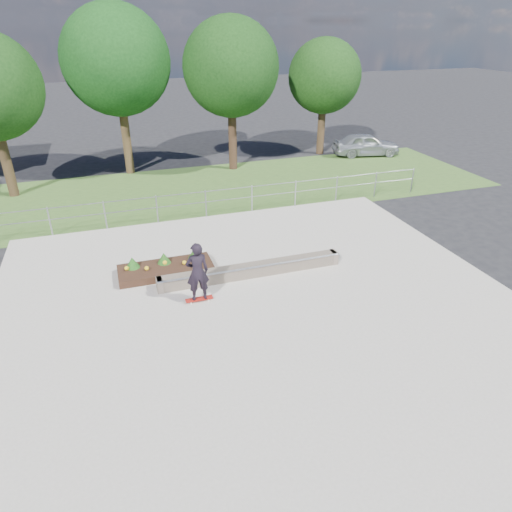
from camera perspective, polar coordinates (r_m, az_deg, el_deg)
The scene contains 11 objects.
ground at distance 12.90m, azimuth 1.26°, elevation -7.40°, with size 120.00×120.00×0.00m, color black.
grass_verge at distance 22.51m, azimuth -8.19°, elevation 8.03°, with size 30.00×8.00×0.02m, color #325020.
concrete_slab at distance 12.88m, azimuth 1.26°, elevation -7.29°, with size 15.00×15.00×0.06m, color #9B9489.
fence at distance 19.01m, azimuth -6.31°, elevation 6.93°, with size 20.06×0.06×1.20m.
tree_mid_left at distance 25.06m, azimuth -17.06°, elevation 22.28°, with size 5.25×5.25×8.25m.
tree_mid_right at distance 24.95m, azimuth -3.15°, elevation 22.44°, with size 4.90×4.90×7.70m.
tree_far_right at distance 28.56m, azimuth 8.55°, elevation 21.30°, with size 4.20×4.20×6.60m.
grind_ledge at distance 14.56m, azimuth -0.57°, elevation -1.77°, with size 6.00×0.44×0.43m.
planter_bed at distance 15.05m, azimuth -11.25°, elevation -1.40°, with size 3.00×1.20×0.61m.
skateboarder at distance 12.99m, azimuth -7.34°, elevation -2.00°, with size 0.80×0.43×1.87m.
parked_car at distance 29.25m, azimuth 13.59°, elevation 13.41°, with size 1.59×3.96×1.35m, color #9FA2A8.
Camera 1 is at (-3.59, -9.97, 7.35)m, focal length 32.00 mm.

